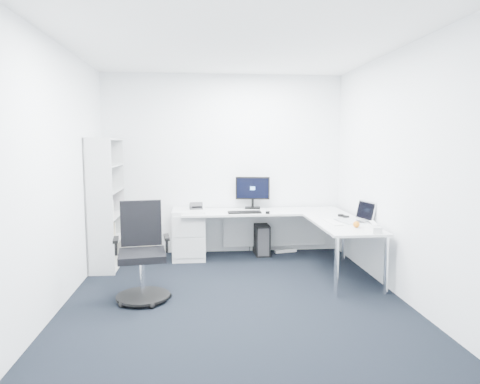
{
  "coord_description": "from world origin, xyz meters",
  "views": [
    {
      "loc": [
        -0.37,
        -4.4,
        1.69
      ],
      "look_at": [
        0.15,
        1.05,
        1.05
      ],
      "focal_mm": 32.0,
      "sensor_mm": 36.0,
      "label": 1
    }
  ],
  "objects": [
    {
      "name": "white_keyboard",
      "position": [
        1.28,
        0.72,
        0.7
      ],
      "size": [
        0.14,
        0.44,
        0.01
      ],
      "primitive_type": "cube",
      "rotation": [
        0.0,
        0.0,
        0.05
      ],
      "color": "silver",
      "rests_on": "l_desk"
    },
    {
      "name": "power_strip",
      "position": [
        0.94,
        1.95,
        0.02
      ],
      "size": [
        0.35,
        0.13,
        0.04
      ],
      "primitive_type": "cube",
      "rotation": [
        0.0,
        0.0,
        0.21
      ],
      "color": "silver",
      "rests_on": "ground"
    },
    {
      "name": "orange_fruit",
      "position": [
        1.46,
        0.39,
        0.73
      ],
      "size": [
        0.08,
        0.08,
        0.08
      ],
      "primitive_type": "sphere",
      "color": "orange",
      "rests_on": "l_desk"
    },
    {
      "name": "tissue_box",
      "position": [
        1.56,
        0.12,
        0.72
      ],
      "size": [
        0.13,
        0.21,
        0.07
      ],
      "primitive_type": "cube",
      "rotation": [
        0.0,
        0.0,
        0.09
      ],
      "color": "silver",
      "rests_on": "l_desk"
    },
    {
      "name": "task_chair",
      "position": [
        -0.99,
        0.1,
        0.53
      ],
      "size": [
        0.67,
        0.67,
        1.05
      ],
      "primitive_type": null,
      "rotation": [
        0.0,
        0.0,
        0.14
      ],
      "color": "black",
      "rests_on": "ground"
    },
    {
      "name": "headphones",
      "position": [
        1.55,
        1.1,
        0.71
      ],
      "size": [
        0.16,
        0.22,
        0.05
      ],
      "primitive_type": null,
      "rotation": [
        0.0,
        0.0,
        0.24
      ],
      "color": "black",
      "rests_on": "l_desk"
    },
    {
      "name": "black_pc_tower",
      "position": [
        0.56,
        1.9,
        0.23
      ],
      "size": [
        0.22,
        0.47,
        0.46
      ],
      "primitive_type": "cube",
      "rotation": [
        0.0,
        0.0,
        0.02
      ],
      "color": "black",
      "rests_on": "ground"
    },
    {
      "name": "monitor",
      "position": [
        0.43,
        1.97,
        0.94
      ],
      "size": [
        0.54,
        0.25,
        0.49
      ],
      "primitive_type": null,
      "rotation": [
        0.0,
        0.0,
        -0.16
      ],
      "color": "black",
      "rests_on": "l_desk"
    },
    {
      "name": "wall_left",
      "position": [
        -1.8,
        0.0,
        1.35
      ],
      "size": [
        0.02,
        4.2,
        2.7
      ],
      "primitive_type": "cube",
      "color": "white",
      "rests_on": "ground"
    },
    {
      "name": "l_desk",
      "position": [
        0.55,
        1.4,
        0.34
      ],
      "size": [
        2.36,
        1.32,
        0.69
      ],
      "primitive_type": null,
      "color": "silver",
      "rests_on": "ground"
    },
    {
      "name": "desk_phone",
      "position": [
        -0.43,
        1.82,
        0.75
      ],
      "size": [
        0.2,
        0.2,
        0.13
      ],
      "primitive_type": null,
      "rotation": [
        0.0,
        0.0,
        0.1
      ],
      "color": "#2E2E31",
      "rests_on": "l_desk"
    },
    {
      "name": "drawer_pedestal",
      "position": [
        -0.53,
        1.78,
        0.36
      ],
      "size": [
        0.47,
        0.58,
        0.72
      ],
      "primitive_type": "cube",
      "color": "silver",
      "rests_on": "ground"
    },
    {
      "name": "wall_right",
      "position": [
        1.8,
        0.0,
        1.35
      ],
      "size": [
        0.02,
        4.2,
        2.7
      ],
      "primitive_type": "cube",
      "color": "white",
      "rests_on": "ground"
    },
    {
      "name": "laptop",
      "position": [
        1.51,
        0.74,
        0.82
      ],
      "size": [
        0.45,
        0.44,
        0.27
      ],
      "primitive_type": null,
      "rotation": [
        0.0,
        0.0,
        0.21
      ],
      "color": "silver",
      "rests_on": "l_desk"
    },
    {
      "name": "wall_back",
      "position": [
        0.0,
        2.1,
        1.35
      ],
      "size": [
        3.6,
        0.02,
        2.7
      ],
      "primitive_type": "cube",
      "color": "white",
      "rests_on": "ground"
    },
    {
      "name": "black_keyboard",
      "position": [
        0.26,
        1.56,
        0.7
      ],
      "size": [
        0.47,
        0.18,
        0.02
      ],
      "primitive_type": "cube",
      "rotation": [
        0.0,
        0.0,
        0.02
      ],
      "color": "black",
      "rests_on": "l_desk"
    },
    {
      "name": "ceiling",
      "position": [
        0.0,
        0.0,
        2.7
      ],
      "size": [
        4.2,
        4.2,
        0.0
      ],
      "primitive_type": "plane",
      "color": "white"
    },
    {
      "name": "mouse",
      "position": [
        0.58,
        1.48,
        0.7
      ],
      "size": [
        0.07,
        0.1,
        0.03
      ],
      "primitive_type": "cube",
      "rotation": [
        0.0,
        0.0,
        -0.21
      ],
      "color": "black",
      "rests_on": "l_desk"
    },
    {
      "name": "ground",
      "position": [
        0.0,
        0.0,
        0.0
      ],
      "size": [
        4.2,
        4.2,
        0.0
      ],
      "primitive_type": "plane",
      "color": "black"
    },
    {
      "name": "wall_front",
      "position": [
        0.0,
        -2.1,
        1.35
      ],
      "size": [
        3.6,
        0.02,
        2.7
      ],
      "primitive_type": "cube",
      "color": "white",
      "rests_on": "ground"
    },
    {
      "name": "beige_pc_tower",
      "position": [
        -1.13,
        1.74,
        0.21
      ],
      "size": [
        0.23,
        0.45,
        0.42
      ],
      "primitive_type": "cube",
      "rotation": [
        0.0,
        0.0,
        -0.07
      ],
      "color": "#B9B19D",
      "rests_on": "ground"
    },
    {
      "name": "bookshelf",
      "position": [
        -1.62,
        1.45,
        0.87
      ],
      "size": [
        0.34,
        0.87,
        1.75
      ],
      "primitive_type": null,
      "color": "#B8BABA",
      "rests_on": "ground"
    }
  ]
}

